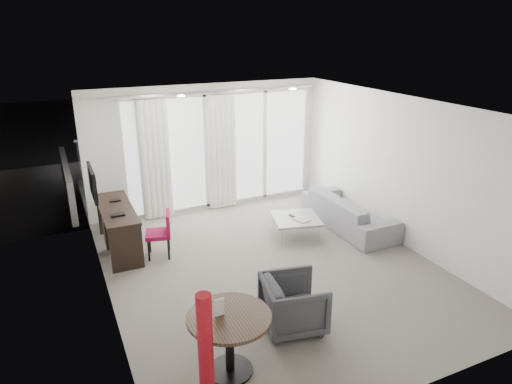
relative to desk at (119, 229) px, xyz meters
name	(u,v)px	position (x,y,z in m)	size (l,w,h in m)	color
floor	(271,267)	(2.11, -1.67, -0.39)	(5.00, 6.00, 0.00)	#6C665D
ceiling	(274,106)	(2.11, -1.67, 2.21)	(5.00, 6.00, 0.00)	white
wall_left	(101,219)	(-0.39, -1.67, 0.91)	(0.00, 6.00, 2.60)	silver
wall_right	(401,171)	(4.61, -1.67, 0.91)	(0.00, 6.00, 2.60)	silver
wall_front	(413,290)	(2.11, -4.67, 0.91)	(5.00, 0.00, 2.60)	silver
window_panel	(222,150)	(2.41, 1.32, 0.81)	(4.00, 0.02, 2.38)	white
window_frame	(222,150)	(2.41, 1.30, 0.81)	(4.10, 0.06, 2.44)	white
curtain_left	(155,160)	(0.96, 1.15, 0.81)	(0.60, 0.20, 2.38)	white
curtain_right	(222,152)	(2.36, 1.15, 0.81)	(0.60, 0.20, 2.38)	white
curtain_track	(209,92)	(2.11, 1.15, 2.06)	(4.80, 0.04, 0.04)	#B2B2B7
downlight_a	(181,96)	(1.21, -0.07, 2.20)	(0.12, 0.12, 0.02)	#FFE0B2
downlight_b	(293,89)	(3.31, -0.07, 2.20)	(0.12, 0.12, 0.02)	#FFE0B2
desk	(119,229)	(0.00, 0.00, 0.00)	(0.53, 1.68, 0.79)	black
tv	(92,183)	(-0.34, -0.22, 0.96)	(0.05, 0.80, 0.50)	black
desk_chair	(158,235)	(0.56, -0.51, 0.00)	(0.43, 0.40, 0.79)	maroon
round_table	(230,344)	(0.63, -3.58, -0.02)	(0.93, 0.93, 0.74)	#362417
menu_card	(220,317)	(0.55, -3.53, 0.33)	(0.11, 0.02, 0.20)	white
red_lamp	(206,350)	(0.27, -3.87, 0.24)	(0.25, 0.25, 1.27)	#A2101A
tub_armchair	(294,304)	(1.67, -3.17, -0.05)	(0.74, 0.77, 0.70)	#36363A
coffee_table	(296,227)	(3.04, -0.80, -0.21)	(0.82, 0.82, 0.37)	gray
remote	(292,217)	(3.00, -0.72, -0.03)	(0.05, 0.16, 0.02)	black
magazine	(301,220)	(3.08, -0.93, -0.03)	(0.21, 0.27, 0.02)	gray
sofa	(349,212)	(4.17, -0.86, -0.08)	(2.16, 0.84, 0.63)	gray
terrace_slab	(202,185)	(2.41, 2.83, -0.45)	(5.60, 3.00, 0.12)	#4D4D50
rattan_chair_a	(216,168)	(2.74, 2.67, -0.02)	(0.51, 0.51, 0.75)	#493317
rattan_chair_b	(274,158)	(4.34, 2.68, 0.06)	(0.63, 0.63, 0.92)	#493317
rattan_table	(267,172)	(3.96, 2.29, -0.15)	(0.49, 0.49, 0.49)	#493317
balustrade	(184,150)	(2.41, 4.28, 0.11)	(5.50, 0.06, 1.05)	#B2B2B7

